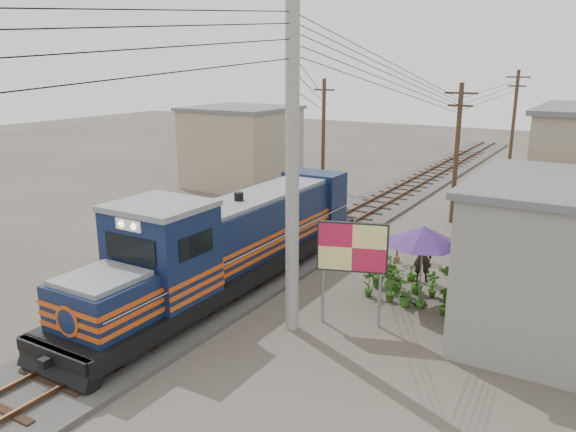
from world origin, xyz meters
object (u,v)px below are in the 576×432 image
Objects in this scene: locomotive at (231,244)px; billboard at (352,250)px; market_umbrella at (423,236)px; vendor at (422,257)px.

billboard is at bearing -5.96° from locomotive.
market_umbrella is 1.47× the size of vendor.
market_umbrella is at bearing 92.12° from vendor.
vendor is (0.78, 4.65, -1.49)m from billboard.
locomotive is 5.03m from billboard.
locomotive is 8.05× the size of vendor.
market_umbrella is (6.30, 2.06, 0.77)m from locomotive.
billboard is at bearing -117.99° from market_umbrella.
locomotive is at bearing -161.93° from market_umbrella.
billboard reaches higher than vendor.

